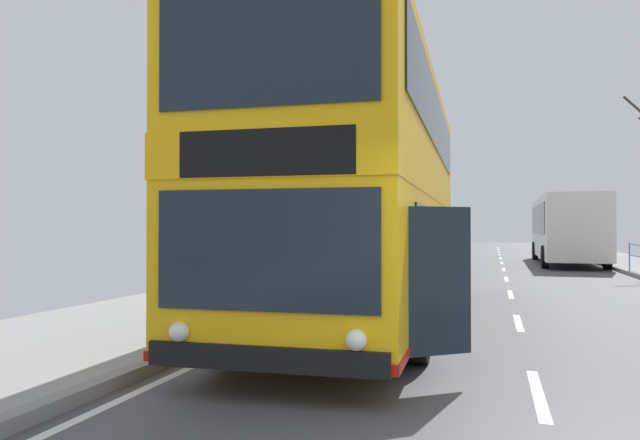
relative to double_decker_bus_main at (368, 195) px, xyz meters
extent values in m
cube|color=silver|center=(2.64, -4.39, -2.29)|extent=(0.12, 2.00, 0.00)
cube|color=silver|center=(2.64, 0.41, -2.29)|extent=(0.12, 2.00, 0.00)
cube|color=silver|center=(2.64, 5.21, -2.29)|extent=(0.12, 2.00, 0.00)
cube|color=silver|center=(2.64, 10.01, -2.29)|extent=(0.12, 2.00, 0.00)
cube|color=silver|center=(2.64, 14.81, -2.29)|extent=(0.12, 2.00, 0.00)
cube|color=silver|center=(2.64, 19.61, -2.29)|extent=(0.12, 2.00, 0.00)
cube|color=silver|center=(2.64, 24.41, -2.29)|extent=(0.12, 2.00, 0.00)
cube|color=silver|center=(2.64, 29.21, -2.29)|extent=(0.12, 2.00, 0.00)
cube|color=silver|center=(2.64, 34.01, -2.29)|extent=(0.12, 2.00, 0.00)
cube|color=silver|center=(2.64, 38.81, -2.29)|extent=(0.12, 2.00, 0.00)
cube|color=silver|center=(2.64, 43.61, -2.29)|extent=(0.12, 2.00, 0.00)
cube|color=#F4B20F|center=(0.00, 0.02, -1.04)|extent=(2.78, 11.19, 1.82)
cube|color=#F4B20F|center=(0.00, 0.02, 0.11)|extent=(2.80, 11.25, 0.47)
cube|color=#F4B20F|center=(0.00, 0.02, 1.18)|extent=(2.78, 11.19, 1.66)
cube|color=#D0970D|center=(0.00, 0.02, 2.04)|extent=(2.70, 10.86, 0.08)
cube|color=#19232D|center=(0.13, -5.57, -0.82)|extent=(2.22, 0.08, 1.16)
cube|color=black|center=(0.13, -5.57, 0.11)|extent=(1.77, 0.07, 0.45)
cube|color=#19232D|center=(0.13, -5.57, 1.18)|extent=(2.22, 0.08, 1.26)
cube|color=black|center=(0.13, -5.57, -1.84)|extent=(2.40, 0.14, 0.24)
cube|color=#B2140F|center=(0.00, 0.02, -1.88)|extent=(2.81, 11.25, 0.10)
cube|color=#19232D|center=(1.26, 0.32, -0.78)|extent=(0.23, 8.68, 0.94)
cube|color=#19232D|center=(1.27, 0.05, 1.26)|extent=(0.26, 10.02, 0.99)
cube|color=#19232D|center=(-1.28, 0.26, -0.78)|extent=(0.23, 8.68, 0.94)
cube|color=#19232D|center=(-1.28, -0.01, 1.26)|extent=(0.26, 10.02, 0.99)
sphere|color=white|center=(1.01, -5.56, -1.62)|extent=(0.20, 0.20, 0.20)
sphere|color=white|center=(-0.75, -5.60, -1.62)|extent=(0.20, 0.20, 0.20)
cube|color=#19232D|center=(1.64, -4.46, -1.16)|extent=(0.67, 0.51, 1.56)
cube|color=black|center=(1.30, -4.17, -1.16)|extent=(0.12, 0.90, 1.56)
cylinder|color=black|center=(1.29, -3.32, -1.77)|extent=(0.32, 1.05, 1.04)
cylinder|color=black|center=(-1.13, -3.38, -1.77)|extent=(0.32, 1.05, 1.04)
cylinder|color=black|center=(1.12, 3.71, -1.77)|extent=(0.32, 1.05, 1.04)
cylinder|color=black|center=(-1.30, 3.65, -1.77)|extent=(0.32, 1.05, 1.04)
cube|color=white|center=(5.57, 19.83, -0.58)|extent=(2.62, 11.01, 2.79)
cube|color=#19232D|center=(4.30, 19.84, -0.19)|extent=(0.12, 9.34, 1.34)
cube|color=#19232D|center=(6.83, 19.81, -0.19)|extent=(0.12, 9.34, 1.34)
cube|color=#19232D|center=(5.63, 25.33, -0.30)|extent=(2.15, 0.05, 1.68)
cylinder|color=black|center=(4.41, 23.33, -1.81)|extent=(0.29, 0.96, 0.96)
cylinder|color=black|center=(6.81, 23.31, -1.81)|extent=(0.29, 0.96, 0.96)
cylinder|color=black|center=(4.33, 16.15, -1.81)|extent=(0.29, 0.96, 0.96)
cylinder|color=black|center=(6.73, 16.12, -1.81)|extent=(0.29, 0.96, 0.96)
cylinder|color=#598CC6|center=(7.09, 13.78, -1.65)|extent=(0.05, 0.05, 1.01)
camera|label=1|loc=(2.20, -10.92, -0.61)|focal=33.96mm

